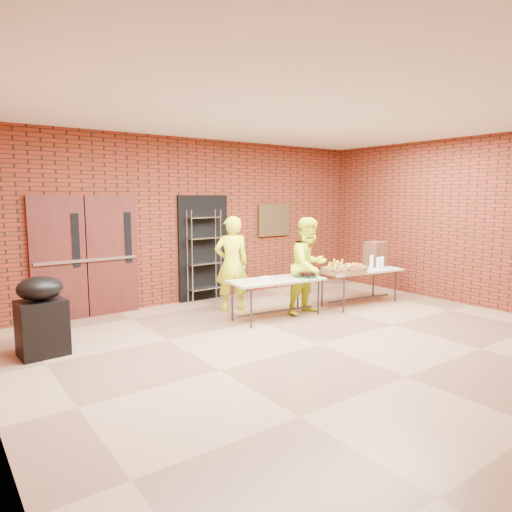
{
  "coord_description": "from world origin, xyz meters",
  "views": [
    {
      "loc": [
        -4.39,
        -4.51,
        2.09
      ],
      "look_at": [
        -0.09,
        1.4,
        1.12
      ],
      "focal_mm": 32.0,
      "sensor_mm": 36.0,
      "label": 1
    }
  ],
  "objects_px": {
    "wire_rack": "(204,256)",
    "table_left": "(277,282)",
    "volunteer_woman": "(232,264)",
    "covered_grill": "(42,316)",
    "volunteer_man": "(309,266)",
    "coffee_dispenser": "(376,254)",
    "table_right": "(360,272)"
  },
  "relations": [
    {
      "from": "table_left",
      "to": "volunteer_man",
      "type": "distance_m",
      "value": 0.7
    },
    {
      "from": "wire_rack",
      "to": "table_left",
      "type": "relative_size",
      "value": 1.06
    },
    {
      "from": "wire_rack",
      "to": "covered_grill",
      "type": "height_order",
      "value": "wire_rack"
    },
    {
      "from": "volunteer_man",
      "to": "wire_rack",
      "type": "bearing_deg",
      "value": 111.88
    },
    {
      "from": "coffee_dispenser",
      "to": "covered_grill",
      "type": "bearing_deg",
      "value": 176.36
    },
    {
      "from": "volunteer_woman",
      "to": "volunteer_man",
      "type": "xyz_separation_m",
      "value": [
        0.99,
        -0.98,
        -0.01
      ]
    },
    {
      "from": "wire_rack",
      "to": "table_left",
      "type": "distance_m",
      "value": 1.9
    },
    {
      "from": "table_right",
      "to": "volunteer_woman",
      "type": "relative_size",
      "value": 1.0
    },
    {
      "from": "coffee_dispenser",
      "to": "volunteer_man",
      "type": "relative_size",
      "value": 0.29
    },
    {
      "from": "table_left",
      "to": "covered_grill",
      "type": "distance_m",
      "value": 3.67
    },
    {
      "from": "wire_rack",
      "to": "table_left",
      "type": "height_order",
      "value": "wire_rack"
    },
    {
      "from": "wire_rack",
      "to": "table_right",
      "type": "xyz_separation_m",
      "value": [
        2.28,
        -2.01,
        -0.29
      ]
    },
    {
      "from": "wire_rack",
      "to": "coffee_dispenser",
      "type": "xyz_separation_m",
      "value": [
        2.88,
        -1.88,
        0.02
      ]
    },
    {
      "from": "covered_grill",
      "to": "volunteer_man",
      "type": "relative_size",
      "value": 0.61
    },
    {
      "from": "wire_rack",
      "to": "coffee_dispenser",
      "type": "bearing_deg",
      "value": -35.72
    },
    {
      "from": "table_left",
      "to": "coffee_dispenser",
      "type": "relative_size",
      "value": 3.49
    },
    {
      "from": "table_right",
      "to": "table_left",
      "type": "bearing_deg",
      "value": -177.6
    },
    {
      "from": "coffee_dispenser",
      "to": "volunteer_woman",
      "type": "height_order",
      "value": "volunteer_woman"
    },
    {
      "from": "wire_rack",
      "to": "volunteer_man",
      "type": "xyz_separation_m",
      "value": [
        1.02,
        -1.94,
        -0.05
      ]
    },
    {
      "from": "table_right",
      "to": "volunteer_man",
      "type": "xyz_separation_m",
      "value": [
        -1.27,
        0.08,
        0.23
      ]
    },
    {
      "from": "table_left",
      "to": "volunteer_woman",
      "type": "height_order",
      "value": "volunteer_woman"
    },
    {
      "from": "table_left",
      "to": "coffee_dispenser",
      "type": "distance_m",
      "value": 2.54
    },
    {
      "from": "table_right",
      "to": "volunteer_woman",
      "type": "distance_m",
      "value": 2.51
    },
    {
      "from": "table_left",
      "to": "volunteer_woman",
      "type": "xyz_separation_m",
      "value": [
        -0.34,
        0.88,
        0.25
      ]
    },
    {
      "from": "wire_rack",
      "to": "coffee_dispenser",
      "type": "relative_size",
      "value": 3.7
    },
    {
      "from": "table_right",
      "to": "covered_grill",
      "type": "relative_size",
      "value": 1.64
    },
    {
      "from": "table_right",
      "to": "volunteer_woman",
      "type": "bearing_deg",
      "value": 162.59
    },
    {
      "from": "table_left",
      "to": "covered_grill",
      "type": "relative_size",
      "value": 1.62
    },
    {
      "from": "coffee_dispenser",
      "to": "covered_grill",
      "type": "height_order",
      "value": "coffee_dispenser"
    },
    {
      "from": "volunteer_woman",
      "to": "table_left",
      "type": "bearing_deg",
      "value": 128.86
    },
    {
      "from": "covered_grill",
      "to": "table_right",
      "type": "bearing_deg",
      "value": -9.28
    },
    {
      "from": "wire_rack",
      "to": "covered_grill",
      "type": "xyz_separation_m",
      "value": [
        -3.29,
        -1.49,
        -0.38
      ]
    }
  ]
}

